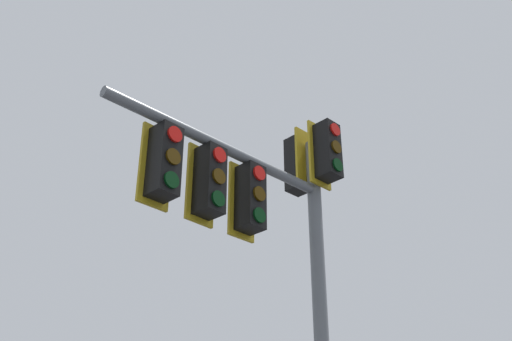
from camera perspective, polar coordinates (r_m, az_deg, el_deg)
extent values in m
cylinder|color=slate|center=(7.98, -3.06, 2.11)|extent=(1.31, 3.41, 0.14)
cube|color=black|center=(9.19, 6.64, 1.80)|extent=(0.38, 0.38, 0.90)
cube|color=#B29319|center=(9.28, 5.83, 1.42)|extent=(0.18, 0.43, 1.04)
cylinder|color=red|center=(9.26, 7.32, 3.77)|extent=(0.09, 0.20, 0.20)
cylinder|color=#3C2703|center=(9.10, 7.43, 2.17)|extent=(0.09, 0.20, 0.20)
cylinder|color=black|center=(8.96, 7.55, 0.52)|extent=(0.09, 0.20, 0.20)
cube|color=black|center=(9.53, 3.87, 0.51)|extent=(0.38, 0.38, 0.90)
cube|color=#B29319|center=(9.43, 4.64, 0.86)|extent=(0.18, 0.43, 1.04)
cylinder|color=red|center=(9.77, 3.10, 1.71)|extent=(0.09, 0.20, 0.20)
cylinder|color=#3C2703|center=(9.62, 3.15, 0.17)|extent=(0.09, 0.20, 0.20)
cylinder|color=black|center=(9.48, 3.20, -1.43)|extent=(0.09, 0.20, 0.20)
cube|color=black|center=(8.01, -0.52, -2.53)|extent=(0.38, 0.38, 0.90)
cube|color=#B29319|center=(8.12, -1.36, -2.90)|extent=(0.19, 0.43, 1.04)
cylinder|color=red|center=(8.04, 0.31, -0.24)|extent=(0.10, 0.20, 0.20)
cylinder|color=#3C2703|center=(7.90, 0.32, -2.16)|extent=(0.10, 0.20, 0.20)
cylinder|color=black|center=(7.77, 0.32, -4.14)|extent=(0.10, 0.20, 0.20)
cube|color=black|center=(7.60, -4.29, -0.94)|extent=(0.39, 0.39, 0.90)
cube|color=#B29319|center=(7.71, -5.15, -1.33)|extent=(0.20, 0.42, 1.04)
cylinder|color=red|center=(7.63, -3.37, 1.45)|extent=(0.10, 0.20, 0.20)
cylinder|color=#3C2703|center=(7.49, -3.43, -0.54)|extent=(0.10, 0.20, 0.20)
cylinder|color=black|center=(7.35, -3.50, -2.61)|extent=(0.10, 0.20, 0.20)
cube|color=black|center=(7.23, -8.46, 0.83)|extent=(0.39, 0.39, 0.90)
cube|color=#B29319|center=(7.35, -9.29, 0.38)|extent=(0.20, 0.42, 1.04)
cylinder|color=red|center=(7.27, -7.49, 3.34)|extent=(0.10, 0.20, 0.20)
cylinder|color=#3C2703|center=(7.12, -7.64, 1.28)|extent=(0.10, 0.20, 0.20)
cylinder|color=black|center=(6.97, -7.79, -0.86)|extent=(0.10, 0.20, 0.20)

